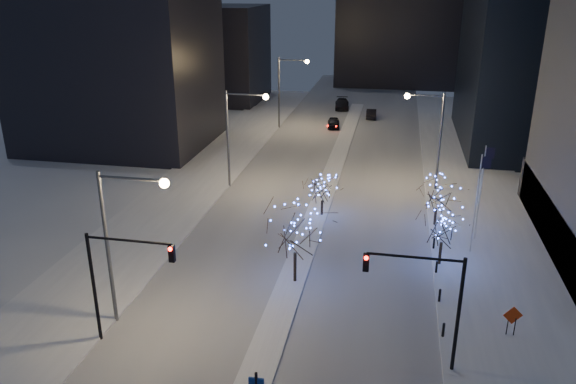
% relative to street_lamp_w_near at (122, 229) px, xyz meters
% --- Properties ---
extents(ground, '(160.00, 160.00, 0.00)m').
position_rel_street_lamp_w_near_xyz_m(ground, '(8.94, -2.00, -6.50)').
color(ground, white).
rests_on(ground, ground).
extents(road, '(20.00, 130.00, 0.02)m').
position_rel_street_lamp_w_near_xyz_m(road, '(8.94, 33.00, -6.49)').
color(road, '#B5BBC5').
rests_on(road, ground).
extents(median, '(2.00, 80.00, 0.15)m').
position_rel_street_lamp_w_near_xyz_m(median, '(8.94, 28.00, -6.42)').
color(median, white).
rests_on(median, ground).
extents(east_sidewalk, '(10.00, 90.00, 0.15)m').
position_rel_street_lamp_w_near_xyz_m(east_sidewalk, '(23.94, 18.00, -6.42)').
color(east_sidewalk, white).
rests_on(east_sidewalk, ground).
extents(west_sidewalk, '(8.00, 90.00, 0.15)m').
position_rel_street_lamp_w_near_xyz_m(west_sidewalk, '(-5.06, 18.00, -6.42)').
color(west_sidewalk, white).
rests_on(west_sidewalk, ground).
extents(filler_west_near, '(22.00, 18.00, 24.00)m').
position_rel_street_lamp_w_near_xyz_m(filler_west_near, '(-19.06, 38.00, 5.50)').
color(filler_west_near, black).
rests_on(filler_west_near, ground).
extents(filler_west_far, '(18.00, 16.00, 16.00)m').
position_rel_street_lamp_w_near_xyz_m(filler_west_far, '(-17.06, 68.00, 1.50)').
color(filler_west_far, black).
rests_on(filler_west_far, ground).
extents(street_lamp_w_near, '(4.40, 0.56, 10.00)m').
position_rel_street_lamp_w_near_xyz_m(street_lamp_w_near, '(0.00, 0.00, 0.00)').
color(street_lamp_w_near, '#595E66').
rests_on(street_lamp_w_near, ground).
extents(street_lamp_w_mid, '(4.40, 0.56, 10.00)m').
position_rel_street_lamp_w_near_xyz_m(street_lamp_w_mid, '(0.00, 25.00, 0.00)').
color(street_lamp_w_mid, '#595E66').
rests_on(street_lamp_w_mid, ground).
extents(street_lamp_w_far, '(4.40, 0.56, 10.00)m').
position_rel_street_lamp_w_near_xyz_m(street_lamp_w_far, '(0.00, 50.00, 0.00)').
color(street_lamp_w_far, '#595E66').
rests_on(street_lamp_w_far, ground).
extents(street_lamp_east, '(3.90, 0.56, 10.00)m').
position_rel_street_lamp_w_near_xyz_m(street_lamp_east, '(19.02, 28.00, -0.05)').
color(street_lamp_east, '#595E66').
rests_on(street_lamp_east, ground).
extents(traffic_signal_west, '(5.26, 0.43, 7.00)m').
position_rel_street_lamp_w_near_xyz_m(traffic_signal_west, '(0.50, -2.00, -1.74)').
color(traffic_signal_west, black).
rests_on(traffic_signal_west, ground).
extents(traffic_signal_east, '(5.26, 0.43, 7.00)m').
position_rel_street_lamp_w_near_xyz_m(traffic_signal_east, '(17.88, -1.00, -1.74)').
color(traffic_signal_east, black).
rests_on(traffic_signal_east, ground).
extents(flagpoles, '(1.35, 2.60, 8.00)m').
position_rel_street_lamp_w_near_xyz_m(flagpoles, '(22.30, 15.25, -1.70)').
color(flagpoles, silver).
rests_on(flagpoles, east_sidewalk).
extents(bollards, '(0.16, 12.16, 0.90)m').
position_rel_street_lamp_w_near_xyz_m(bollards, '(19.14, 8.00, -5.90)').
color(bollards, black).
rests_on(bollards, east_sidewalk).
extents(car_near, '(2.11, 4.33, 1.42)m').
position_rel_street_lamp_w_near_xyz_m(car_near, '(6.68, 51.62, -5.79)').
color(car_near, black).
rests_on(car_near, ground).
extents(car_mid, '(1.67, 4.39, 1.43)m').
position_rel_street_lamp_w_near_xyz_m(car_mid, '(11.73, 58.65, -5.78)').
color(car_mid, black).
rests_on(car_mid, ground).
extents(car_far, '(2.78, 5.68, 1.59)m').
position_rel_street_lamp_w_near_xyz_m(car_far, '(6.59, 64.33, -5.70)').
color(car_far, black).
rests_on(car_far, ground).
extents(holiday_tree_median_near, '(5.34, 5.34, 5.86)m').
position_rel_street_lamp_w_near_xyz_m(holiday_tree_median_near, '(9.19, 6.83, -2.49)').
color(holiday_tree_median_near, black).
rests_on(holiday_tree_median_near, median).
extents(holiday_tree_median_far, '(3.20, 3.20, 3.83)m').
position_rel_street_lamp_w_near_xyz_m(holiday_tree_median_far, '(9.44, 19.09, -3.87)').
color(holiday_tree_median_far, black).
rests_on(holiday_tree_median_far, median).
extents(holiday_tree_plaza_near, '(3.60, 3.60, 4.47)m').
position_rel_street_lamp_w_near_xyz_m(holiday_tree_plaza_near, '(19.44, 11.44, -3.36)').
color(holiday_tree_plaza_near, black).
rests_on(holiday_tree_plaza_near, east_sidewalk).
extents(holiday_tree_plaza_far, '(4.81, 4.81, 4.56)m').
position_rel_street_lamp_w_near_xyz_m(holiday_tree_plaza_far, '(19.44, 18.79, -3.47)').
color(holiday_tree_plaza_far, black).
rests_on(holiday_tree_plaza_far, east_sidewalk).
extents(construction_sign, '(1.18, 0.27, 1.97)m').
position_rel_street_lamp_w_near_xyz_m(construction_sign, '(23.13, 2.95, -5.16)').
color(construction_sign, black).
rests_on(construction_sign, east_sidewalk).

